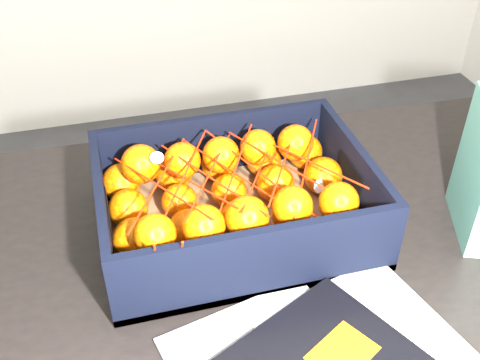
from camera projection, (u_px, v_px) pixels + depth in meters
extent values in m
cube|color=black|center=(293.00, 289.00, 0.79)|extent=(1.23, 0.85, 0.04)
cylinder|color=black|center=(451.00, 245.00, 1.40)|extent=(0.06, 0.06, 0.71)
cube|color=orange|center=(343.00, 353.00, 0.66)|extent=(0.09, 0.08, 0.00)
cube|color=brown|center=(235.00, 224.00, 0.86)|extent=(0.38, 0.29, 0.01)
cube|color=black|center=(213.00, 146.00, 0.93)|extent=(0.38, 0.01, 0.11)
cube|color=black|center=(262.00, 264.00, 0.72)|extent=(0.38, 0.01, 0.11)
cube|color=black|center=(104.00, 219.00, 0.79)|extent=(0.01, 0.26, 0.11)
cube|color=black|center=(354.00, 177.00, 0.86)|extent=(0.01, 0.26, 0.11)
sphere|color=#E65C04|center=(139.00, 275.00, 0.73)|extent=(0.05, 0.05, 0.05)
sphere|color=#E65C04|center=(134.00, 239.00, 0.78)|extent=(0.06, 0.06, 0.06)
sphere|color=#E65C04|center=(128.00, 208.00, 0.83)|extent=(0.06, 0.06, 0.06)
sphere|color=#E65C04|center=(121.00, 183.00, 0.88)|extent=(0.06, 0.06, 0.06)
sphere|color=#E65C04|center=(201.00, 264.00, 0.74)|extent=(0.06, 0.06, 0.06)
sphere|color=#E65C04|center=(189.00, 230.00, 0.79)|extent=(0.06, 0.06, 0.06)
sphere|color=#E65C04|center=(179.00, 201.00, 0.84)|extent=(0.05, 0.05, 0.05)
sphere|color=#E65C04|center=(174.00, 172.00, 0.90)|extent=(0.06, 0.06, 0.06)
sphere|color=#E65C04|center=(256.00, 254.00, 0.76)|extent=(0.05, 0.05, 0.05)
sphere|color=#E65C04|center=(239.00, 219.00, 0.81)|extent=(0.06, 0.06, 0.06)
sphere|color=#E65C04|center=(229.00, 191.00, 0.86)|extent=(0.05, 0.05, 0.05)
sphere|color=#E65C04|center=(218.00, 165.00, 0.92)|extent=(0.05, 0.05, 0.05)
sphere|color=#E65C04|center=(310.00, 243.00, 0.77)|extent=(0.06, 0.06, 0.06)
sphere|color=#E65C04|center=(290.00, 214.00, 0.82)|extent=(0.05, 0.05, 0.05)
sphere|color=#E65C04|center=(275.00, 183.00, 0.88)|extent=(0.06, 0.06, 0.06)
sphere|color=#E65C04|center=(264.00, 160.00, 0.93)|extent=(0.06, 0.06, 0.06)
sphere|color=#E65C04|center=(361.00, 232.00, 0.79)|extent=(0.06, 0.06, 0.06)
sphere|color=#E65C04|center=(338.00, 204.00, 0.84)|extent=(0.06, 0.06, 0.06)
sphere|color=#E65C04|center=(323.00, 176.00, 0.89)|extent=(0.06, 0.06, 0.06)
sphere|color=#E65C04|center=(305.00, 152.00, 0.95)|extent=(0.06, 0.06, 0.06)
sphere|color=#E65C04|center=(155.00, 235.00, 0.72)|extent=(0.05, 0.05, 0.05)
sphere|color=#E65C04|center=(141.00, 164.00, 0.84)|extent=(0.06, 0.06, 0.06)
sphere|color=#E65C04|center=(204.00, 226.00, 0.73)|extent=(0.06, 0.06, 0.06)
sphere|color=#E65C04|center=(182.00, 161.00, 0.85)|extent=(0.05, 0.05, 0.05)
sphere|color=#E65C04|center=(247.00, 218.00, 0.75)|extent=(0.06, 0.06, 0.06)
sphere|color=#E65C04|center=(221.00, 155.00, 0.86)|extent=(0.06, 0.06, 0.06)
sphere|color=#E65C04|center=(292.00, 206.00, 0.77)|extent=(0.06, 0.06, 0.06)
sphere|color=#E65C04|center=(258.00, 147.00, 0.88)|extent=(0.06, 0.06, 0.06)
sphere|color=#E65C04|center=(339.00, 202.00, 0.77)|extent=(0.05, 0.05, 0.05)
sphere|color=#E65C04|center=(295.00, 143.00, 0.89)|extent=(0.06, 0.06, 0.06)
cylinder|color=red|center=(160.00, 186.00, 0.77)|extent=(0.11, 0.20, 0.03)
cylinder|color=red|center=(184.00, 178.00, 0.79)|extent=(0.11, 0.20, 0.03)
cylinder|color=red|center=(211.00, 178.00, 0.78)|extent=(0.11, 0.20, 0.01)
cylinder|color=red|center=(233.00, 172.00, 0.81)|extent=(0.11, 0.20, 0.00)
cylinder|color=red|center=(258.00, 171.00, 0.81)|extent=(0.11, 0.20, 0.03)
cylinder|color=red|center=(282.00, 163.00, 0.81)|extent=(0.11, 0.20, 0.00)
cylinder|color=red|center=(305.00, 159.00, 0.82)|extent=(0.11, 0.20, 0.02)
cylinder|color=red|center=(159.00, 182.00, 0.78)|extent=(0.11, 0.20, 0.01)
cylinder|color=red|center=(184.00, 177.00, 0.79)|extent=(0.11, 0.20, 0.02)
cylinder|color=red|center=(210.00, 173.00, 0.79)|extent=(0.11, 0.20, 0.02)
cylinder|color=red|center=(234.00, 171.00, 0.80)|extent=(0.11, 0.20, 0.02)
cylinder|color=red|center=(259.00, 171.00, 0.80)|extent=(0.11, 0.20, 0.03)
cylinder|color=red|center=(283.00, 165.00, 0.81)|extent=(0.11, 0.20, 0.03)
cylinder|color=red|center=(306.00, 164.00, 0.82)|extent=(0.11, 0.20, 0.02)
cylinder|color=red|center=(156.00, 262.00, 0.69)|extent=(0.00, 0.03, 0.09)
cylinder|color=red|center=(180.00, 257.00, 0.69)|extent=(0.01, 0.04, 0.08)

